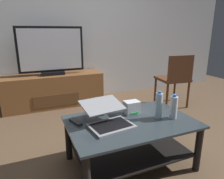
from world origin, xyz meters
TOP-DOWN VIEW (x-y plane):
  - ground_plane at (0.00, 0.00)m, footprint 7.68×7.68m
  - back_wall at (0.00, 2.13)m, footprint 6.40×0.12m
  - coffee_table at (-0.05, -0.08)m, footprint 1.10×0.71m
  - media_cabinet at (-0.46, 1.81)m, footprint 1.56×0.49m
  - television at (-0.46, 1.79)m, footprint 1.00×0.20m
  - dining_chair at (1.31, 0.99)m, footprint 0.49×0.49m
  - laptop at (-0.27, -0.06)m, footprint 0.40×0.45m
  - router_box at (0.03, 0.07)m, footprint 0.14×0.11m
  - water_bottle_near at (0.32, -0.17)m, footprint 0.07×0.07m
  - water_bottle_far at (0.20, -0.11)m, footprint 0.06×0.06m
  - cell_phone at (-0.27, 0.20)m, footprint 0.07×0.14m
  - tv_remote at (-0.51, 0.07)m, footprint 0.09×0.17m

SIDE VIEW (x-z plane):
  - ground_plane at x=0.00m, z-range 0.00..0.00m
  - media_cabinet at x=-0.46m, z-range 0.00..0.52m
  - coffee_table at x=-0.05m, z-range 0.08..0.52m
  - cell_phone at x=-0.27m, z-range 0.44..0.45m
  - tv_remote at x=-0.51m, z-range 0.44..0.46m
  - dining_chair at x=1.31m, z-range 0.07..0.91m
  - router_box at x=0.03m, z-range 0.44..0.56m
  - laptop at x=-0.27m, z-range 0.41..0.59m
  - water_bottle_near at x=0.32m, z-range 0.43..0.66m
  - water_bottle_far at x=0.20m, z-range 0.43..0.68m
  - television at x=-0.46m, z-range 0.51..1.26m
  - back_wall at x=0.00m, z-range 0.00..2.80m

